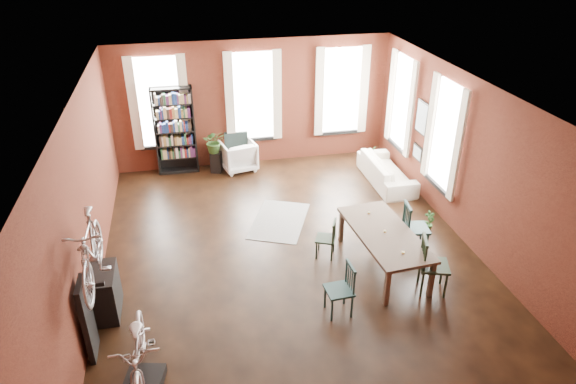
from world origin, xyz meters
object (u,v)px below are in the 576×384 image
object	(u,v)px
cream_sofa	(387,167)
bicycle_floor	(135,328)
dining_chair_a	(339,290)
bookshelf	(175,131)
dining_chair_b	(325,238)
dining_chair_d	(416,228)
bike_trainer	(144,381)
white_armchair	(238,154)
dining_table	(383,249)
console_table	(105,293)
plant_stand	(216,162)
dining_chair_c	(434,265)

from	to	relation	value
cream_sofa	bicycle_floor	distance (m)	7.64
dining_chair_a	bookshelf	distance (m)	6.49
dining_chair_b	dining_chair_d	bearing A→B (deg)	108.23
dining_chair_d	bookshelf	distance (m)	6.36
bike_trainer	dining_chair_d	bearing A→B (deg)	24.39
white_armchair	dining_chair_a	bearing A→B (deg)	86.64
white_armchair	cream_sofa	distance (m)	3.75
dining_table	dining_chair_b	size ratio (longest dim) A/B	2.80
console_table	plant_stand	distance (m)	5.45
plant_stand	dining_table	bearing A→B (deg)	-60.81
dining_chair_a	bicycle_floor	xyz separation A→B (m)	(-3.06, -0.86, 0.58)
cream_sofa	white_armchair	bearing A→B (deg)	66.50
dining_chair_a	bookshelf	bearing A→B (deg)	-161.16
dining_chair_b	white_armchair	xyz separation A→B (m)	(-1.13, 4.19, 0.03)
dining_chair_c	console_table	distance (m)	5.47
dining_chair_d	white_armchair	world-z (taller)	dining_chair_d
white_armchair	console_table	distance (m)	5.72
bookshelf	bicycle_floor	xyz separation A→B (m)	(-0.66, -6.86, -0.07)
dining_chair_a	bookshelf	xyz separation A→B (m)	(-2.41, 6.00, 0.65)
dining_chair_c	white_armchair	distance (m)	6.18
dining_chair_a	white_armchair	bearing A→B (deg)	-174.23
dining_table	cream_sofa	size ratio (longest dim) A/B	1.04
dining_chair_d	bike_trainer	xyz separation A→B (m)	(-5.03, -2.28, -0.43)
bookshelf	plant_stand	size ratio (longest dim) A/B	4.19
dining_chair_d	plant_stand	xyz separation A→B (m)	(-3.43, 4.36, -0.25)
dining_chair_a	console_table	distance (m)	3.77
cream_sofa	bookshelf	bearing A→B (deg)	71.05
dining_chair_b	cream_sofa	xyz separation A→B (m)	(2.31, 2.69, 0.02)
white_armchair	bike_trainer	size ratio (longest dim) A/B	1.65
dining_table	bookshelf	world-z (taller)	bookshelf
bookshelf	bike_trainer	xyz separation A→B (m)	(-0.66, -6.87, -1.03)
bicycle_floor	plant_stand	bearing A→B (deg)	74.97
plant_stand	dining_chair_d	bearing A→B (deg)	-51.82
dining_chair_c	cream_sofa	distance (m)	4.16
dining_chair_d	plant_stand	bearing A→B (deg)	46.71
dining_table	white_armchair	xyz separation A→B (m)	(-2.07, 4.74, 0.05)
dining_chair_b	cream_sofa	size ratio (longest dim) A/B	0.37
dining_table	bicycle_floor	distance (m)	4.69
dining_chair_b	bike_trainer	bearing A→B (deg)	-28.56
console_table	dining_chair_c	bearing A→B (deg)	-6.11
dining_chair_a	console_table	bearing A→B (deg)	-105.22
dining_chair_a	console_table	size ratio (longest dim) A/B	1.14
dining_chair_c	bookshelf	xyz separation A→B (m)	(-4.16, 5.78, 0.58)
dining_chair_a	dining_chair_c	xyz separation A→B (m)	(1.75, 0.21, 0.07)
dining_table	white_armchair	distance (m)	5.17
white_armchair	dining_chair_c	bearing A→B (deg)	103.24
plant_stand	bicycle_floor	size ratio (longest dim) A/B	0.30
bike_trainer	console_table	world-z (taller)	console_table
bike_trainer	plant_stand	xyz separation A→B (m)	(1.60, 6.64, 0.19)
dining_chair_a	bicycle_floor	size ratio (longest dim) A/B	0.52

